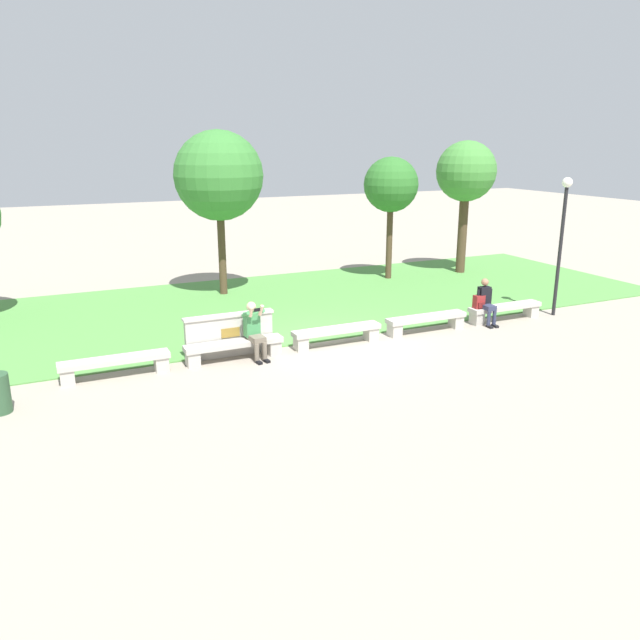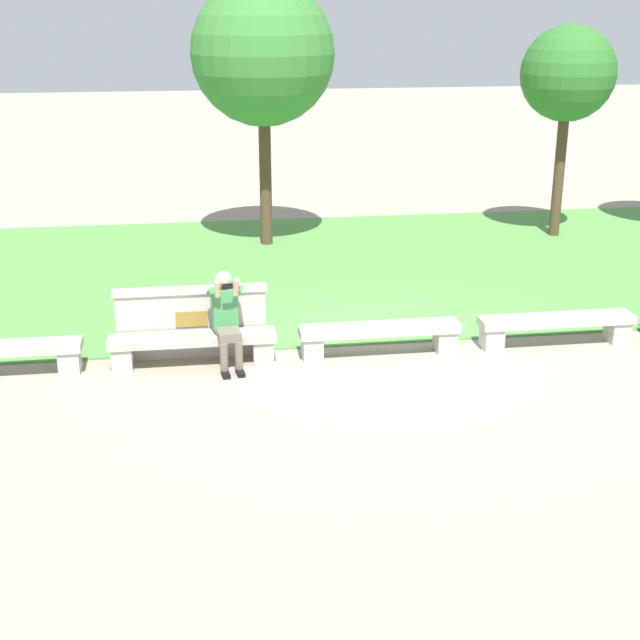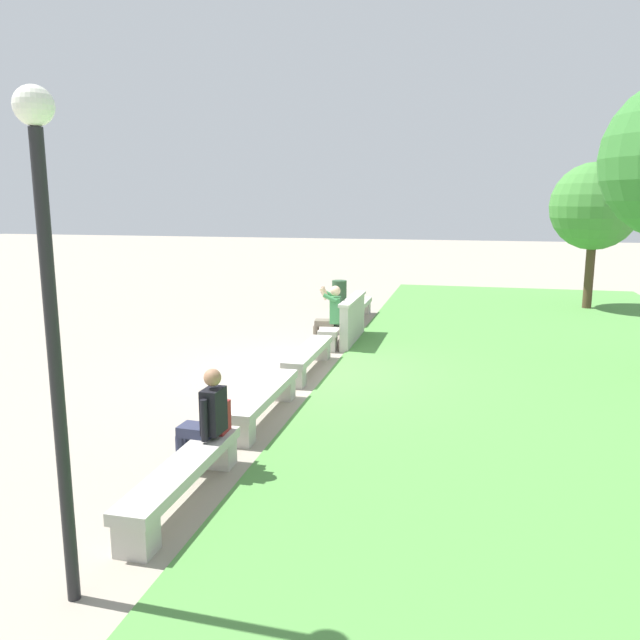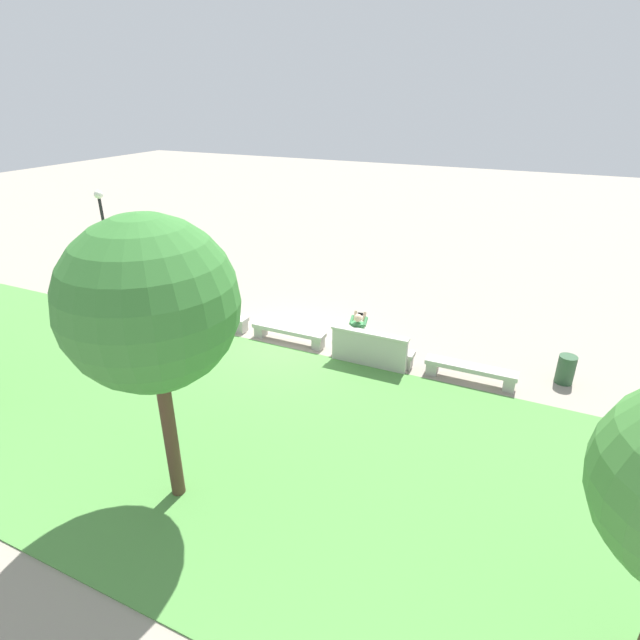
{
  "view_description": "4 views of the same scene",
  "coord_description": "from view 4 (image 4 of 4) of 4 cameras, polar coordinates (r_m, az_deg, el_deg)",
  "views": [
    {
      "loc": [
        -6.49,
        -13.1,
        4.85
      ],
      "look_at": [
        -0.7,
        -0.53,
        0.86
      ],
      "focal_mm": 35.0,
      "sensor_mm": 36.0,
      "label": 1
    },
    {
      "loc": [
        -2.54,
        -11.52,
        4.76
      ],
      "look_at": [
        -0.93,
        -0.53,
        0.76
      ],
      "focal_mm": 50.0,
      "sensor_mm": 36.0,
      "label": 2
    },
    {
      "loc": [
        10.79,
        2.78,
        3.12
      ],
      "look_at": [
        -1.08,
        -0.04,
        0.77
      ],
      "focal_mm": 35.0,
      "sensor_mm": 36.0,
      "label": 3
    },
    {
      "loc": [
        -6.38,
        11.58,
        6.77
      ],
      "look_at": [
        -1.0,
        -0.05,
        0.89
      ],
      "focal_mm": 28.0,
      "sensor_mm": 36.0,
      "label": 4
    }
  ],
  "objects": [
    {
      "name": "ground_plane",
      "position": [
        14.85,
        -3.58,
        -2.5
      ],
      "size": [
        80.0,
        80.0,
        0.0
      ],
      "primitive_type": "plane",
      "color": "gray"
    },
    {
      "name": "grass_strip",
      "position": [
        11.75,
        -13.89,
        -11.25
      ],
      "size": [
        24.77,
        8.0,
        0.03
      ],
      "primitive_type": "cube",
      "color": "#518E42",
      "rests_on": "ground"
    },
    {
      "name": "bench_near",
      "position": [
        13.78,
        6.06,
        -3.45
      ],
      "size": [
        2.28,
        0.4,
        0.45
      ],
      "color": "#B7B2A8",
      "rests_on": "ground"
    },
    {
      "name": "bench_mid",
      "position": [
        14.71,
        -3.61,
        -1.44
      ],
      "size": [
        2.28,
        0.4,
        0.45
      ],
      "color": "#B7B2A8",
      "rests_on": "ground"
    },
    {
      "name": "bench_far",
      "position": [
        16.02,
        -11.9,
        0.33
      ],
      "size": [
        2.28,
        0.4,
        0.45
      ],
      "color": "#B7B2A8",
      "rests_on": "ground"
    },
    {
      "name": "trash_bin",
      "position": [
        14.11,
        26.28,
        -5.08
      ],
      "size": [
        0.44,
        0.44,
        0.75
      ],
      "primitive_type": "cylinder",
      "color": "#2D5133",
      "rests_on": "ground"
    },
    {
      "name": "person_photographer",
      "position": [
        13.79,
        4.41,
        -1.36
      ],
      "size": [
        0.51,
        0.76,
        1.32
      ],
      "color": "black",
      "rests_on": "ground"
    },
    {
      "name": "bench_end",
      "position": [
        17.63,
        -18.81,
        1.79
      ],
      "size": [
        2.28,
        0.4,
        0.45
      ],
      "color": "#B7B2A8",
      "rests_on": "ground"
    },
    {
      "name": "tree_far_back",
      "position": [
        8.1,
        -18.83,
        1.66
      ],
      "size": [
        2.79,
        2.79,
        5.2
      ],
      "color": "#4C3826",
      "rests_on": "ground"
    },
    {
      "name": "backrest_wall_with_plaque",
      "position": [
        13.4,
        5.62,
        -3.29
      ],
      "size": [
        2.13,
        0.24,
        1.01
      ],
      "color": "#B7B2A8",
      "rests_on": "ground"
    },
    {
      "name": "backpack",
      "position": [
        16.91,
        -16.71,
        2.28
      ],
      "size": [
        0.28,
        0.24,
        0.43
      ],
      "color": "maroon",
      "rests_on": "bench_end"
    },
    {
      "name": "lamp_post",
      "position": [
        18.22,
        -23.34,
        9.27
      ],
      "size": [
        0.28,
        0.28,
        3.9
      ],
      "color": "black",
      "rests_on": "ground"
    },
    {
      "name": "bench_main",
      "position": [
        13.31,
        16.81,
        -5.56
      ],
      "size": [
        2.28,
        0.4,
        0.45
      ],
      "color": "#B7B2A8",
      "rests_on": "ground"
    },
    {
      "name": "person_distant",
      "position": [
        17.06,
        -16.97,
        2.6
      ],
      "size": [
        0.48,
        0.68,
        1.26
      ],
      "color": "black",
      "rests_on": "ground"
    }
  ]
}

